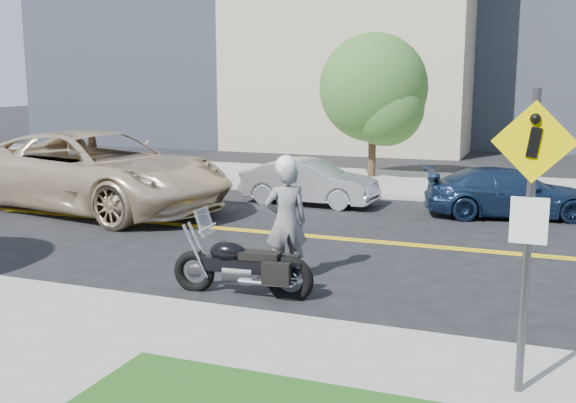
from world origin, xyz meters
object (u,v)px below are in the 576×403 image
at_px(suv, 96,171).
at_px(parked_car_white, 25,164).
at_px(motorcycle, 242,253).
at_px(parked_car_silver, 309,182).
at_px(motorcyclist, 286,218).
at_px(parked_car_blue, 510,193).
at_px(pedestrian_sign, 529,214).

relative_size(suv, parked_car_white, 1.71).
xyz_separation_m(motorcycle, parked_car_silver, (-1.59, 7.60, -0.06)).
bearing_deg(motorcyclist, parked_car_white, -61.77).
bearing_deg(motorcycle, parked_car_blue, 61.19).
xyz_separation_m(motorcyclist, parked_car_blue, (3.12, 6.72, -0.44)).
xyz_separation_m(motorcyclist, parked_car_white, (-10.93, 6.13, -0.30)).
distance_m(pedestrian_sign, parked_car_white, 17.50).
bearing_deg(parked_car_white, pedestrian_sign, -143.06).
bearing_deg(parked_car_blue, parked_car_white, 77.45).
bearing_deg(suv, pedestrian_sign, -115.16).
height_order(pedestrian_sign, motorcycle, pedestrian_sign).
xyz_separation_m(pedestrian_sign, suv, (-10.36, 7.11, -0.96)).
bearing_deg(pedestrian_sign, parked_car_blue, 93.71).
bearing_deg(motorcyclist, pedestrian_sign, 106.52).
relative_size(motorcycle, parked_car_blue, 0.54).
height_order(motorcyclist, parked_car_silver, motorcyclist).
relative_size(motorcycle, parked_car_silver, 0.60).
xyz_separation_m(pedestrian_sign, motorcycle, (-4.08, 2.24, -1.31)).
bearing_deg(parked_car_blue, parked_car_silver, 76.90).
height_order(motorcyclist, suv, motorcyclist).
height_order(pedestrian_sign, suv, pedestrian_sign).
relative_size(suv, parked_car_blue, 1.79).
relative_size(motorcyclist, motorcycle, 0.95).
height_order(motorcyclist, motorcycle, motorcyclist).
bearing_deg(pedestrian_sign, motorcycle, 151.24).
distance_m(motorcyclist, parked_car_white, 12.54).
distance_m(pedestrian_sign, suv, 12.61).
xyz_separation_m(pedestrian_sign, parked_car_silver, (-5.67, 9.83, -1.37)).
relative_size(motorcyclist, parked_car_blue, 0.51).
bearing_deg(parked_car_silver, pedestrian_sign, -147.03).
bearing_deg(suv, parked_car_white, 71.40).
distance_m(motorcycle, suv, 7.96).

